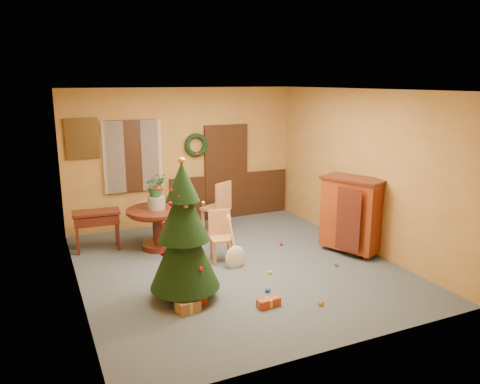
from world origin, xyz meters
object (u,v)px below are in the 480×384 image
chair_near (221,234)px  sideboard (352,213)px  christmas_tree (184,234)px  writing_desk (97,221)px  dining_table (157,221)px

chair_near → sideboard: sideboard is taller
christmas_tree → writing_desk: 2.71m
christmas_tree → writing_desk: size_ratio=2.38×
chair_near → writing_desk: 2.33m
sideboard → dining_table: bearing=152.7°
sideboard → christmas_tree: bearing=-170.7°
chair_near → dining_table: bearing=130.6°
christmas_tree → sideboard: christmas_tree is taller
writing_desk → dining_table: bearing=-20.4°
christmas_tree → sideboard: size_ratio=1.48×
writing_desk → sideboard: (4.15, -2.00, 0.18)m
dining_table → sideboard: 3.53m
chair_near → sideboard: 2.38m
writing_desk → sideboard: bearing=-25.7°
dining_table → chair_near: 1.31m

